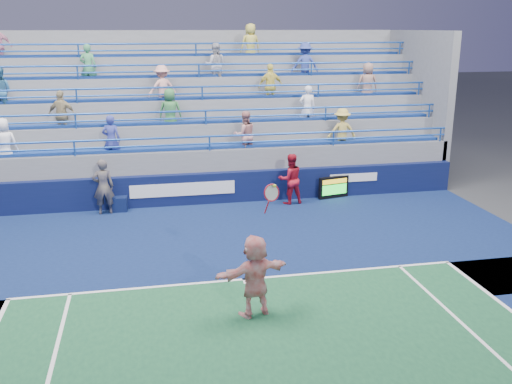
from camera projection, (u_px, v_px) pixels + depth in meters
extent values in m
plane|color=#333538|center=(244.00, 280.00, 14.00)|extent=(120.00, 120.00, 0.00)
cube|color=#0D1C44|center=(230.00, 247.00, 16.07)|extent=(18.00, 8.40, 0.02)
cube|color=white|center=(244.00, 279.00, 13.99)|extent=(11.00, 0.10, 0.01)
cube|color=white|center=(245.00, 281.00, 13.90)|extent=(0.08, 0.30, 0.01)
cube|color=#0A133A|center=(211.00, 188.00, 19.96)|extent=(18.00, 0.30, 1.10)
cube|color=white|center=(183.00, 189.00, 19.61)|extent=(3.60, 0.02, 0.45)
cube|color=white|center=(354.00, 178.00, 20.75)|extent=(1.80, 0.02, 0.30)
cube|color=slate|center=(202.00, 168.00, 22.74)|extent=(18.00, 5.60, 1.10)
cube|color=slate|center=(202.00, 159.00, 22.64)|extent=(18.00, 5.60, 1.85)
cube|color=navy|center=(208.00, 147.00, 20.15)|extent=(17.40, 0.45, 0.10)
cylinder|color=#1E4CA5|center=(209.00, 136.00, 19.65)|extent=(18.00, 0.07, 0.07)
cube|color=slate|center=(200.00, 147.00, 23.00)|extent=(18.00, 4.60, 2.60)
cube|color=navy|center=(205.00, 121.00, 20.89)|extent=(17.40, 0.45, 0.10)
cylinder|color=#1E4CA5|center=(206.00, 111.00, 20.38)|extent=(18.00, 0.07, 0.07)
cube|color=slate|center=(199.00, 136.00, 23.37)|extent=(18.00, 3.60, 3.35)
cube|color=navy|center=(201.00, 98.00, 21.62)|extent=(17.40, 0.45, 0.10)
cylinder|color=#1E4CA5|center=(202.00, 87.00, 21.12)|extent=(18.00, 0.07, 0.07)
cube|color=slate|center=(197.00, 125.00, 23.74)|extent=(18.00, 2.60, 4.10)
cube|color=navy|center=(198.00, 75.00, 22.35)|extent=(17.40, 0.45, 0.10)
cylinder|color=#1E4CA5|center=(199.00, 64.00, 21.85)|extent=(18.00, 0.07, 0.07)
cube|color=slate|center=(196.00, 114.00, 24.10)|extent=(18.00, 1.60, 4.85)
cube|color=navy|center=(195.00, 55.00, 23.08)|extent=(17.40, 0.45, 0.10)
cylinder|color=#1E4CA5|center=(196.00, 43.00, 22.58)|extent=(18.00, 0.07, 0.07)
imported|color=#387C42|center=(170.00, 112.00, 20.55)|extent=(0.91, 0.67, 1.70)
imported|color=#D5C752|center=(250.00, 45.00, 23.41)|extent=(0.91, 0.67, 1.70)
imported|color=#9D7669|center=(367.00, 84.00, 22.77)|extent=(0.91, 0.66, 1.70)
imported|color=tan|center=(245.00, 135.00, 20.29)|extent=(0.90, 0.74, 1.70)
imported|color=white|center=(4.00, 144.00, 18.78)|extent=(0.85, 0.57, 1.70)
imported|color=#FBE861|center=(271.00, 86.00, 22.02)|extent=(1.04, 0.52, 1.70)
imported|color=teal|center=(0.00, 92.00, 20.17)|extent=(0.86, 0.68, 1.70)
imported|color=silver|center=(215.00, 65.00, 22.37)|extent=(0.92, 0.77, 1.70)
imported|color=#44965E|center=(88.00, 67.00, 21.47)|extent=(0.67, 0.49, 1.70)
imported|color=white|center=(307.00, 108.00, 21.51)|extent=(0.65, 0.46, 1.70)
imported|color=#313993|center=(111.00, 140.00, 19.42)|extent=(0.69, 0.53, 1.70)
imported|color=#34469C|center=(305.00, 64.00, 23.06)|extent=(1.14, 0.70, 1.70)
imported|color=gold|center=(342.00, 131.00, 20.98)|extent=(1.13, 0.69, 1.70)
imported|color=#F2A79D|center=(162.00, 88.00, 21.24)|extent=(1.24, 0.93, 1.70)
imported|color=tan|center=(62.00, 115.00, 19.85)|extent=(1.07, 0.64, 1.70)
cube|color=black|center=(334.00, 187.00, 20.59)|extent=(1.17, 0.37, 0.81)
cube|color=gold|center=(334.00, 181.00, 20.45)|extent=(0.99, 0.02, 0.16)
cube|color=#19E533|center=(334.00, 190.00, 20.53)|extent=(0.99, 0.02, 0.36)
cube|color=#0C173D|center=(120.00, 204.00, 19.20)|extent=(0.55, 0.55, 0.50)
cube|color=#0C173D|center=(119.00, 189.00, 19.29)|extent=(0.51, 0.10, 0.39)
imported|color=white|center=(255.00, 276.00, 12.07)|extent=(1.77, 0.99, 1.82)
torus|color=#B51626|center=(272.00, 193.00, 11.63)|extent=(0.38, 0.21, 0.37)
cylinder|color=#B51626|center=(267.00, 207.00, 11.70)|extent=(0.08, 0.21, 0.33)
sphere|color=#C4D732|center=(275.00, 186.00, 11.55)|extent=(0.07, 0.07, 0.07)
imported|color=#141738|center=(103.00, 187.00, 18.69)|extent=(0.73, 0.52, 1.87)
imported|color=#A61224|center=(290.00, 179.00, 19.83)|extent=(0.94, 0.77, 1.78)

